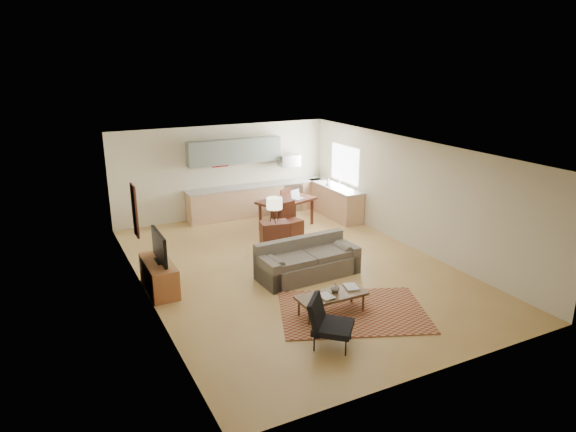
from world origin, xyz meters
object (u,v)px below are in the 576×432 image
coffee_table (331,304)px  sofa (308,259)px  tv_credenza (159,276)px  console_table (275,237)px  armchair (333,323)px  dining_table (287,213)px

coffee_table → sofa: bearing=75.0°
tv_credenza → console_table: console_table is taller
coffee_table → tv_credenza: bearing=136.3°
coffee_table → armchair: armchair is taller
sofa → armchair: bearing=-113.3°
dining_table → coffee_table: bearing=-126.3°
coffee_table → tv_credenza: (-2.60, 2.45, 0.11)m
sofa → coffee_table: 1.76m
dining_table → tv_credenza: bearing=-168.2°
armchair → tv_credenza: 3.96m
armchair → console_table: armchair is taller
console_table → coffee_table: bearing=-85.3°
coffee_table → dining_table: size_ratio=0.84×
coffee_table → armchair: (-0.54, -0.94, 0.21)m
sofa → coffee_table: (-0.44, -1.69, -0.20)m
sofa → console_table: 1.61m
armchair → tv_credenza: armchair is taller
sofa → tv_credenza: sofa is taller
coffee_table → dining_table: (1.53, 4.91, 0.20)m
coffee_table → console_table: bearing=82.6°
tv_credenza → console_table: (3.00, 0.85, 0.08)m
tv_credenza → armchair: bearing=-58.7°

